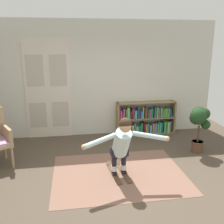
{
  "coord_description": "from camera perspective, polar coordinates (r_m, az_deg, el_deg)",
  "views": [
    {
      "loc": [
        -0.7,
        -3.89,
        2.33
      ],
      "look_at": [
        0.05,
        0.82,
        1.05
      ],
      "focal_mm": 41.24,
      "sensor_mm": 36.0,
      "label": 1
    }
  ],
  "objects": [
    {
      "name": "ground_plane",
      "position": [
        4.59,
        1.06,
        -15.49
      ],
      "size": [
        7.2,
        7.2,
        0.0
      ],
      "primitive_type": "plane",
      "color": "#4E4134"
    },
    {
      "name": "back_wall",
      "position": [
        6.59,
        -2.86,
        7.31
      ],
      "size": [
        6.0,
        0.1,
        2.9
      ],
      "primitive_type": "cube",
      "color": "beige",
      "rests_on": "ground"
    },
    {
      "name": "double_door",
      "position": [
        6.55,
        -14.04,
        4.9
      ],
      "size": [
        1.22,
        0.05,
        2.45
      ],
      "color": "beige",
      "rests_on": "ground"
    },
    {
      "name": "rug",
      "position": [
        4.88,
        1.52,
        -13.47
      ],
      "size": [
        2.39,
        1.86,
        0.01
      ],
      "primitive_type": "cube",
      "color": "#815B4B",
      "rests_on": "ground"
    },
    {
      "name": "bookshelf",
      "position": [
        6.85,
        7.5,
        -1.72
      ],
      "size": [
        1.55,
        0.3,
        0.86
      ],
      "color": "olive",
      "rests_on": "ground"
    },
    {
      "name": "potted_plant",
      "position": [
        5.82,
        18.76,
        -1.69
      ],
      "size": [
        0.48,
        0.48,
        1.01
      ],
      "color": "brown",
      "rests_on": "ground"
    },
    {
      "name": "skis_pair",
      "position": [
        4.89,
        1.42,
        -13.11
      ],
      "size": [
        0.35,
        0.84,
        0.07
      ],
      "color": "#503A28",
      "rests_on": "rug"
    },
    {
      "name": "person_skier",
      "position": [
        4.43,
        2.25,
        -6.67
      ],
      "size": [
        1.48,
        0.69,
        1.1
      ],
      "color": "white",
      "rests_on": "skis_pair"
    }
  ]
}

